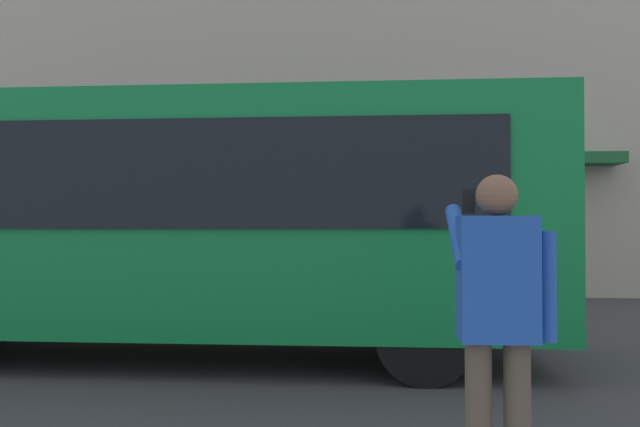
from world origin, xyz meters
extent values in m
plane|color=#38383A|center=(0.00, 0.00, 0.00)|extent=(60.00, 60.00, 0.00)
cube|color=#A89E8E|center=(0.00, -6.80, 6.00)|extent=(28.00, 0.80, 12.00)
cube|color=#19592D|center=(-3.50, -6.20, 3.00)|extent=(4.40, 1.10, 0.24)
cube|color=#0F7238|center=(2.10, 0.31, 1.70)|extent=(9.00, 2.50, 2.60)
cube|color=black|center=(2.10, 1.57, 2.10)|extent=(7.60, 0.06, 1.10)
cylinder|color=black|center=(-0.90, -0.79, 0.50)|extent=(1.00, 0.28, 1.00)
cylinder|color=black|center=(-0.90, 1.41, 0.50)|extent=(1.00, 0.28, 1.00)
cylinder|color=#4C4238|center=(-1.13, 4.31, 0.56)|extent=(0.14, 0.14, 0.82)
cylinder|color=#4C4238|center=(-0.93, 4.31, 0.56)|extent=(0.14, 0.14, 0.82)
cube|color=#1E4CAD|center=(-1.03, 4.31, 1.30)|extent=(0.40, 0.24, 0.66)
sphere|color=brown|center=(-1.03, 4.31, 1.74)|extent=(0.22, 0.22, 0.22)
cylinder|color=#1E4CAD|center=(-1.29, 4.31, 1.26)|extent=(0.09, 0.09, 0.58)
cylinder|color=#1E4CAD|center=(-0.85, 4.15, 1.52)|extent=(0.09, 0.48, 0.37)
cube|color=black|center=(-0.93, 4.01, 1.72)|extent=(0.07, 0.01, 0.14)
camera|label=1|loc=(-0.36, 7.68, 1.58)|focal=35.14mm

